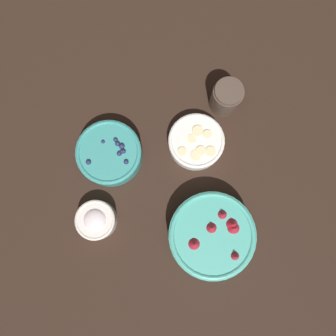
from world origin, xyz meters
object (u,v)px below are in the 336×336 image
(bowl_strawberries, at_px, (212,235))
(bowl_cream, at_px, (96,220))
(bowl_blueberries, at_px, (110,153))
(jar_chocolate, at_px, (226,98))
(bowl_bananas, at_px, (196,142))

(bowl_strawberries, distance_m, bowl_cream, 0.31)
(bowl_cream, bearing_deg, bowl_blueberries, 75.00)
(bowl_blueberries, distance_m, bowl_cream, 0.18)
(bowl_blueberries, height_order, jar_chocolate, jar_chocolate)
(bowl_strawberries, height_order, bowl_bananas, bowl_strawberries)
(bowl_cream, bearing_deg, jar_chocolate, 38.72)
(bowl_bananas, distance_m, jar_chocolate, 0.15)
(jar_chocolate, bearing_deg, bowl_cream, -141.28)
(bowl_blueberries, relative_size, bowl_cream, 1.68)
(bowl_strawberries, bearing_deg, bowl_blueberries, 136.57)
(bowl_bananas, bearing_deg, bowl_blueberries, -176.65)
(bowl_strawberries, xyz_separation_m, jar_chocolate, (0.08, 0.37, 0.00))
(bowl_strawberries, relative_size, bowl_bananas, 1.45)
(jar_chocolate, bearing_deg, bowl_blueberries, -158.98)
(jar_chocolate, bearing_deg, bowl_strawberries, -102.04)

